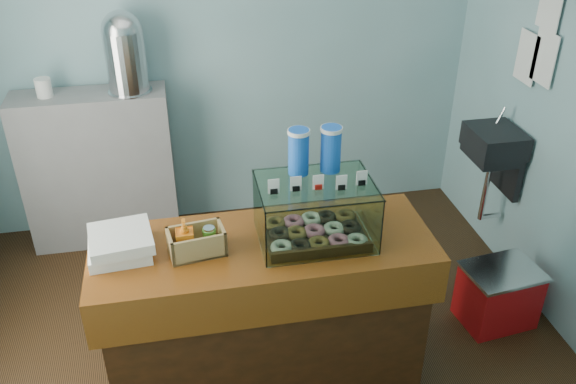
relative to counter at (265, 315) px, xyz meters
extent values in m
plane|color=black|center=(0.00, 0.25, -0.46)|extent=(3.50, 3.50, 0.00)
cube|color=#719EA6|center=(0.00, 1.75, 0.94)|extent=(3.50, 0.04, 2.80)
cube|color=#719EA6|center=(0.00, -1.25, 0.94)|extent=(3.50, 0.04, 2.80)
cube|color=black|center=(1.58, 0.80, 0.44)|extent=(0.30, 0.35, 0.15)
cube|color=black|center=(1.71, 0.80, 0.24)|extent=(0.04, 0.30, 0.35)
cylinder|color=silver|center=(1.65, 0.90, 0.56)|extent=(0.02, 0.02, 0.12)
cylinder|color=silver|center=(1.58, 0.80, 0.09)|extent=(0.04, 0.04, 0.45)
cube|color=white|center=(1.73, 0.70, 0.99)|extent=(0.01, 0.21, 0.30)
cube|color=white|center=(1.73, 0.87, 0.94)|extent=(0.01, 0.21, 0.30)
cube|color=white|center=(1.73, 0.75, 1.29)|extent=(0.01, 0.21, 0.30)
cube|color=#44200D|center=(0.00, 0.00, -0.04)|extent=(1.50, 0.56, 0.84)
cube|color=#4A1D09|center=(0.00, 0.00, 0.41)|extent=(1.60, 0.60, 0.06)
cube|color=#4A1D09|center=(0.00, -0.28, 0.29)|extent=(1.60, 0.04, 0.18)
cube|color=gray|center=(-0.90, 1.57, 0.09)|extent=(1.00, 0.32, 1.10)
cube|color=#35210F|center=(0.24, 0.00, 0.45)|extent=(0.47, 0.33, 0.02)
torus|color=beige|center=(0.07, -0.10, 0.48)|extent=(0.10, 0.10, 0.03)
torus|color=black|center=(0.16, -0.10, 0.48)|extent=(0.10, 0.10, 0.03)
torus|color=brown|center=(0.24, -0.11, 0.48)|extent=(0.10, 0.10, 0.03)
torus|color=pink|center=(0.33, -0.11, 0.48)|extent=(0.10, 0.10, 0.03)
torus|color=beige|center=(0.42, -0.11, 0.48)|extent=(0.10, 0.10, 0.03)
torus|color=black|center=(0.07, 0.00, 0.48)|extent=(0.10, 0.10, 0.03)
torus|color=brown|center=(0.16, 0.00, 0.48)|extent=(0.10, 0.10, 0.03)
torus|color=pink|center=(0.24, 0.00, 0.48)|extent=(0.10, 0.10, 0.03)
torus|color=beige|center=(0.33, 0.00, 0.48)|extent=(0.10, 0.10, 0.03)
torus|color=black|center=(0.42, 0.00, 0.48)|extent=(0.10, 0.10, 0.03)
torus|color=brown|center=(0.07, 0.11, 0.48)|extent=(0.10, 0.10, 0.03)
torus|color=pink|center=(0.16, 0.11, 0.48)|extent=(0.10, 0.10, 0.03)
torus|color=beige|center=(0.24, 0.11, 0.48)|extent=(0.10, 0.10, 0.03)
torus|color=black|center=(0.33, 0.11, 0.48)|extent=(0.10, 0.10, 0.03)
torus|color=brown|center=(0.42, 0.10, 0.48)|extent=(0.10, 0.10, 0.03)
cube|color=white|center=(0.24, -0.19, 0.58)|extent=(0.52, 0.01, 0.28)
cube|color=white|center=(0.24, 0.19, 0.58)|extent=(0.52, 0.01, 0.28)
cube|color=white|center=(-0.02, 0.00, 0.58)|extent=(0.01, 0.38, 0.28)
cube|color=white|center=(0.50, 0.00, 0.58)|extent=(0.01, 0.38, 0.28)
cube|color=white|center=(0.24, 0.00, 0.73)|extent=(0.53, 0.39, 0.01)
cube|color=white|center=(0.04, -0.05, 0.77)|extent=(0.05, 0.00, 0.07)
cube|color=black|center=(0.04, -0.05, 0.74)|extent=(0.03, 0.02, 0.02)
cube|color=white|center=(0.14, -0.05, 0.77)|extent=(0.05, 0.00, 0.07)
cube|color=black|center=(0.14, -0.05, 0.74)|extent=(0.03, 0.02, 0.02)
cube|color=white|center=(0.24, -0.05, 0.77)|extent=(0.05, 0.00, 0.07)
cube|color=#AA150D|center=(0.24, -0.05, 0.74)|extent=(0.03, 0.02, 0.02)
cube|color=white|center=(0.34, -0.05, 0.77)|extent=(0.05, 0.00, 0.07)
cube|color=black|center=(0.34, -0.05, 0.74)|extent=(0.03, 0.02, 0.02)
cube|color=white|center=(0.44, -0.05, 0.77)|extent=(0.05, 0.00, 0.07)
cube|color=black|center=(0.44, -0.05, 0.74)|extent=(0.03, 0.02, 0.02)
cylinder|color=blue|center=(0.19, 0.12, 0.84)|extent=(0.09, 0.09, 0.22)
cylinder|color=white|center=(0.19, 0.12, 0.94)|extent=(0.10, 0.10, 0.02)
cylinder|color=blue|center=(0.34, 0.12, 0.84)|extent=(0.09, 0.09, 0.22)
cylinder|color=white|center=(0.34, 0.12, 0.94)|extent=(0.10, 0.10, 0.02)
cube|color=tan|center=(-0.31, -0.01, 0.45)|extent=(0.27, 0.18, 0.01)
cube|color=tan|center=(-0.30, -0.08, 0.50)|extent=(0.25, 0.05, 0.12)
cube|color=tan|center=(-0.32, 0.05, 0.50)|extent=(0.25, 0.05, 0.12)
cube|color=tan|center=(-0.42, -0.03, 0.50)|extent=(0.04, 0.15, 0.12)
cube|color=tan|center=(-0.19, 0.00, 0.50)|extent=(0.04, 0.15, 0.12)
imported|color=orange|center=(-0.36, -0.02, 0.54)|extent=(0.09, 0.09, 0.17)
cylinder|color=#468E26|center=(-0.25, -0.01, 0.50)|extent=(0.06, 0.06, 0.10)
cylinder|color=silver|center=(-0.25, -0.01, 0.56)|extent=(0.05, 0.05, 0.01)
cube|color=white|center=(-0.65, 0.05, 0.47)|extent=(0.29, 0.29, 0.05)
cube|color=white|center=(-0.64, 0.04, 0.52)|extent=(0.31, 0.31, 0.05)
cylinder|color=silver|center=(-0.62, 1.56, 0.65)|extent=(0.28, 0.28, 0.01)
cylinder|color=silver|center=(-0.62, 1.56, 0.84)|extent=(0.25, 0.25, 0.39)
sphere|color=silver|center=(-0.62, 1.56, 1.04)|extent=(0.25, 0.25, 0.25)
cube|color=red|center=(1.42, 0.20, -0.28)|extent=(0.44, 0.35, 0.36)
cube|color=silver|center=(1.42, 0.20, -0.09)|extent=(0.46, 0.38, 0.02)
camera|label=1|loc=(-0.33, -2.30, 2.09)|focal=38.00mm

